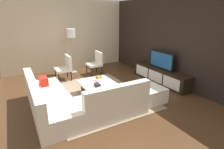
{
  "coord_description": "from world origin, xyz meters",
  "views": [
    {
      "loc": [
        4.32,
        -1.91,
        2.26
      ],
      "look_at": [
        -0.08,
        0.55,
        0.56
      ],
      "focal_mm": 28.96,
      "sensor_mm": 36.0,
      "label": 1
    }
  ],
  "objects_px": {
    "accent_chair_near": "(65,66)",
    "fruit_bowl": "(98,78)",
    "coffee_table": "(98,88)",
    "sectional_couch": "(73,102)",
    "ottoman": "(150,94)",
    "television": "(161,60)",
    "floor_lamp": "(71,36)",
    "accent_chair_far": "(96,62)",
    "media_console": "(160,75)",
    "book_stack": "(97,85)"
  },
  "relations": [
    {
      "from": "floor_lamp",
      "to": "ottoman",
      "type": "xyz_separation_m",
      "value": [
        3.5,
        1.0,
        -1.25
      ]
    },
    {
      "from": "media_console",
      "to": "coffee_table",
      "type": "xyz_separation_m",
      "value": [
        -0.1,
        -2.3,
        -0.05
      ]
    },
    {
      "from": "sectional_couch",
      "to": "ottoman",
      "type": "bearing_deg",
      "value": 78.56
    },
    {
      "from": "ottoman",
      "to": "book_stack",
      "type": "relative_size",
      "value": 3.5
    },
    {
      "from": "media_console",
      "to": "floor_lamp",
      "type": "xyz_separation_m",
      "value": [
        -2.56,
        -2.25,
        1.2
      ]
    },
    {
      "from": "media_console",
      "to": "accent_chair_far",
      "type": "xyz_separation_m",
      "value": [
        -1.94,
        -1.51,
        0.24
      ]
    },
    {
      "from": "television",
      "to": "accent_chair_near",
      "type": "height_order",
      "value": "television"
    },
    {
      "from": "coffee_table",
      "to": "ottoman",
      "type": "relative_size",
      "value": 1.52
    },
    {
      "from": "media_console",
      "to": "floor_lamp",
      "type": "distance_m",
      "value": 3.62
    },
    {
      "from": "television",
      "to": "fruit_bowl",
      "type": "relative_size",
      "value": 3.82
    },
    {
      "from": "accent_chair_far",
      "to": "coffee_table",
      "type": "bearing_deg",
      "value": -28.87
    },
    {
      "from": "accent_chair_near",
      "to": "fruit_bowl",
      "type": "distance_m",
      "value": 1.69
    },
    {
      "from": "floor_lamp",
      "to": "ottoman",
      "type": "relative_size",
      "value": 2.46
    },
    {
      "from": "fruit_bowl",
      "to": "ottoman",
      "type": "bearing_deg",
      "value": 37.94
    },
    {
      "from": "sectional_couch",
      "to": "accent_chair_far",
      "type": "xyz_separation_m",
      "value": [
        -2.47,
        1.74,
        0.2
      ]
    },
    {
      "from": "television",
      "to": "coffee_table",
      "type": "height_order",
      "value": "television"
    },
    {
      "from": "coffee_table",
      "to": "accent_chair_near",
      "type": "bearing_deg",
      "value": -165.92
    },
    {
      "from": "coffee_table",
      "to": "fruit_bowl",
      "type": "bearing_deg",
      "value": 150.45
    },
    {
      "from": "sectional_couch",
      "to": "accent_chair_far",
      "type": "height_order",
      "value": "accent_chair_far"
    },
    {
      "from": "television",
      "to": "floor_lamp",
      "type": "bearing_deg",
      "value": -138.73
    },
    {
      "from": "media_console",
      "to": "ottoman",
      "type": "distance_m",
      "value": 1.56
    },
    {
      "from": "accent_chair_near",
      "to": "accent_chair_far",
      "type": "bearing_deg",
      "value": 89.9
    },
    {
      "from": "sectional_couch",
      "to": "fruit_bowl",
      "type": "xyz_separation_m",
      "value": [
        -0.81,
        1.05,
        0.15
      ]
    },
    {
      "from": "television",
      "to": "accent_chair_far",
      "type": "height_order",
      "value": "television"
    },
    {
      "from": "television",
      "to": "book_stack",
      "type": "distance_m",
      "value": 2.45
    },
    {
      "from": "sectional_couch",
      "to": "floor_lamp",
      "type": "relative_size",
      "value": 1.42
    },
    {
      "from": "coffee_table",
      "to": "accent_chair_far",
      "type": "distance_m",
      "value": 2.02
    },
    {
      "from": "media_console",
      "to": "television",
      "type": "relative_size",
      "value": 2.18
    },
    {
      "from": "television",
      "to": "floor_lamp",
      "type": "distance_m",
      "value": 3.47
    },
    {
      "from": "media_console",
      "to": "floor_lamp",
      "type": "bearing_deg",
      "value": -138.74
    },
    {
      "from": "ottoman",
      "to": "television",
      "type": "bearing_deg",
      "value": 126.87
    },
    {
      "from": "sectional_couch",
      "to": "fruit_bowl",
      "type": "relative_size",
      "value": 8.76
    },
    {
      "from": "television",
      "to": "coffee_table",
      "type": "relative_size",
      "value": 1.0
    },
    {
      "from": "accent_chair_near",
      "to": "floor_lamp",
      "type": "xyz_separation_m",
      "value": [
        -0.68,
        0.49,
        0.96
      ]
    },
    {
      "from": "floor_lamp",
      "to": "accent_chair_far",
      "type": "bearing_deg",
      "value": 49.88
    },
    {
      "from": "ottoman",
      "to": "book_stack",
      "type": "distance_m",
      "value": 1.44
    },
    {
      "from": "sectional_couch",
      "to": "ottoman",
      "type": "xyz_separation_m",
      "value": [
        0.4,
        2.0,
        -0.09
      ]
    },
    {
      "from": "coffee_table",
      "to": "fruit_bowl",
      "type": "xyz_separation_m",
      "value": [
        -0.18,
        0.1,
        0.24
      ]
    },
    {
      "from": "ottoman",
      "to": "coffee_table",
      "type": "bearing_deg",
      "value": -134.6
    },
    {
      "from": "television",
      "to": "accent_chair_near",
      "type": "bearing_deg",
      "value": -124.42
    },
    {
      "from": "floor_lamp",
      "to": "accent_chair_near",
      "type": "bearing_deg",
      "value": -35.88
    },
    {
      "from": "television",
      "to": "media_console",
      "type": "bearing_deg",
      "value": -90.0
    },
    {
      "from": "ottoman",
      "to": "fruit_bowl",
      "type": "distance_m",
      "value": 1.56
    },
    {
      "from": "fruit_bowl",
      "to": "accent_chair_far",
      "type": "distance_m",
      "value": 1.8
    },
    {
      "from": "sectional_couch",
      "to": "ottoman",
      "type": "distance_m",
      "value": 2.04
    },
    {
      "from": "coffee_table",
      "to": "book_stack",
      "type": "xyz_separation_m",
      "value": [
        0.22,
        -0.13,
        0.22
      ]
    },
    {
      "from": "sectional_couch",
      "to": "coffee_table",
      "type": "height_order",
      "value": "sectional_couch"
    },
    {
      "from": "television",
      "to": "sectional_couch",
      "type": "distance_m",
      "value": 3.33
    },
    {
      "from": "ottoman",
      "to": "floor_lamp",
      "type": "bearing_deg",
      "value": -164.02
    },
    {
      "from": "coffee_table",
      "to": "fruit_bowl",
      "type": "distance_m",
      "value": 0.31
    }
  ]
}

